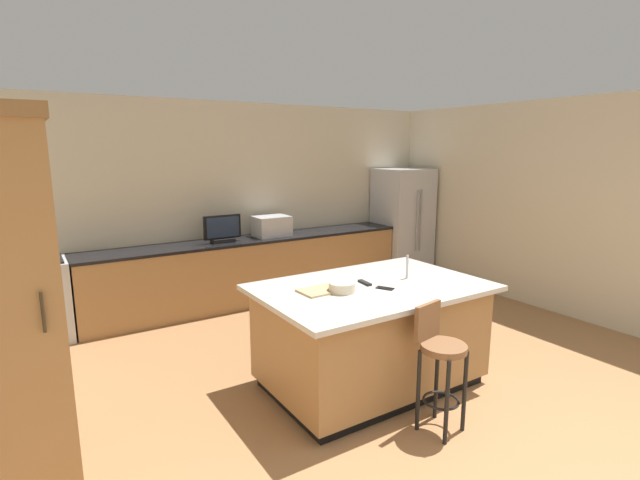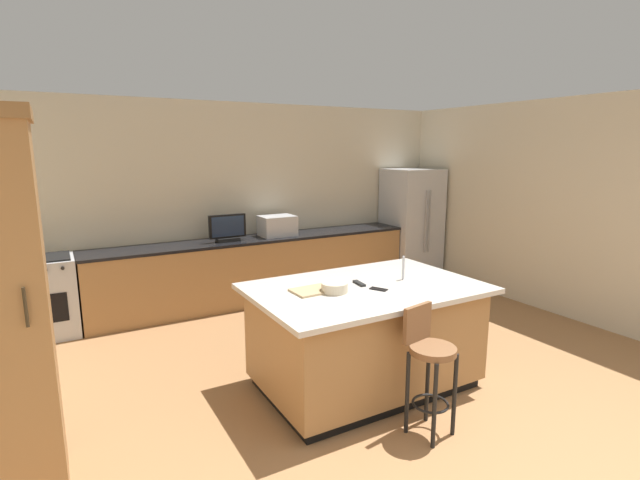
% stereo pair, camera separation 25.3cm
% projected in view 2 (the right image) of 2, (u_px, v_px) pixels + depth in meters
% --- Properties ---
extents(wall_back, '(6.70, 0.12, 2.73)m').
position_uv_depth(wall_back, '(250.00, 201.00, 6.76)').
color(wall_back, beige).
rests_on(wall_back, ground_plane).
extents(wall_right, '(0.12, 5.53, 2.73)m').
position_uv_depth(wall_right, '(552.00, 207.00, 6.10)').
color(wall_right, beige).
rests_on(wall_right, ground_plane).
extents(counter_back, '(4.52, 0.62, 0.90)m').
position_uv_depth(counter_back, '(259.00, 269.00, 6.59)').
color(counter_back, '#9E7042').
rests_on(counter_back, ground_plane).
extents(kitchen_island, '(1.99, 1.31, 0.93)m').
position_uv_depth(kitchen_island, '(365.00, 335.00, 4.20)').
color(kitchen_island, black).
rests_on(kitchen_island, ground_plane).
extents(refrigerator, '(0.82, 0.76, 1.79)m').
position_uv_depth(refrigerator, '(411.00, 224.00, 7.75)').
color(refrigerator, '#B7BABF').
rests_on(refrigerator, ground_plane).
extents(range_oven, '(0.73, 0.63, 0.92)m').
position_uv_depth(range_oven, '(41.00, 298.00, 5.31)').
color(range_oven, '#B7BABF').
rests_on(range_oven, ground_plane).
extents(microwave, '(0.48, 0.36, 0.28)m').
position_uv_depth(microwave, '(277.00, 226.00, 6.62)').
color(microwave, '#B7BABF').
rests_on(microwave, counter_back).
extents(tv_monitor, '(0.50, 0.16, 0.36)m').
position_uv_depth(tv_monitor, '(228.00, 229.00, 6.21)').
color(tv_monitor, black).
rests_on(tv_monitor, counter_back).
extents(sink_faucet_back, '(0.02, 0.02, 0.24)m').
position_uv_depth(sink_faucet_back, '(260.00, 227.00, 6.61)').
color(sink_faucet_back, '#B2B2B7').
rests_on(sink_faucet_back, counter_back).
extents(sink_faucet_island, '(0.02, 0.02, 0.22)m').
position_uv_depth(sink_faucet_island, '(403.00, 268.00, 4.29)').
color(sink_faucet_island, '#B2B2B7').
rests_on(sink_faucet_island, kitchen_island).
extents(bar_stool_center, '(0.34, 0.36, 0.97)m').
position_uv_depth(bar_stool_center, '(429.00, 359.00, 3.47)').
color(bar_stool_center, brown).
rests_on(bar_stool_center, ground_plane).
extents(fruit_bowl, '(0.22, 0.22, 0.08)m').
position_uv_depth(fruit_bowl, '(335.00, 287.00, 3.93)').
color(fruit_bowl, beige).
rests_on(fruit_bowl, kitchen_island).
extents(cell_phone, '(0.13, 0.17, 0.01)m').
position_uv_depth(cell_phone, '(379.00, 289.00, 4.01)').
color(cell_phone, black).
rests_on(cell_phone, kitchen_island).
extents(tv_remote, '(0.06, 0.17, 0.02)m').
position_uv_depth(tv_remote, '(359.00, 283.00, 4.16)').
color(tv_remote, black).
rests_on(tv_remote, kitchen_island).
extents(cutting_board, '(0.34, 0.27, 0.02)m').
position_uv_depth(cutting_board, '(312.00, 291.00, 3.95)').
color(cutting_board, tan).
rests_on(cutting_board, kitchen_island).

